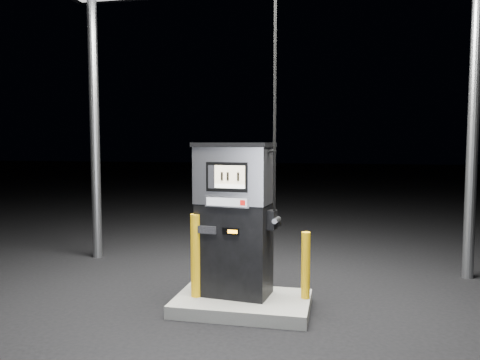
# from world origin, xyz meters

# --- Properties ---
(ground) EXTENTS (80.00, 80.00, 0.00)m
(ground) POSITION_xyz_m (0.00, 0.00, 0.00)
(ground) COLOR black
(ground) RESTS_ON ground
(pump_island) EXTENTS (1.60, 1.00, 0.15)m
(pump_island) POSITION_xyz_m (0.00, 0.00, 0.07)
(pump_island) COLOR slate
(pump_island) RESTS_ON ground
(fuel_dispenser) EXTENTS (1.05, 0.65, 3.83)m
(fuel_dispenser) POSITION_xyz_m (-0.12, 0.10, 1.10)
(fuel_dispenser) COLOR black
(fuel_dispenser) RESTS_ON pump_island
(bollard_left) EXTENTS (0.17, 0.17, 1.00)m
(bollard_left) POSITION_xyz_m (-0.55, -0.07, 0.65)
(bollard_left) COLOR yellow
(bollard_left) RESTS_ON pump_island
(bollard_right) EXTENTS (0.12, 0.12, 0.80)m
(bollard_right) POSITION_xyz_m (0.74, 0.13, 0.55)
(bollard_right) COLOR yellow
(bollard_right) RESTS_ON pump_island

